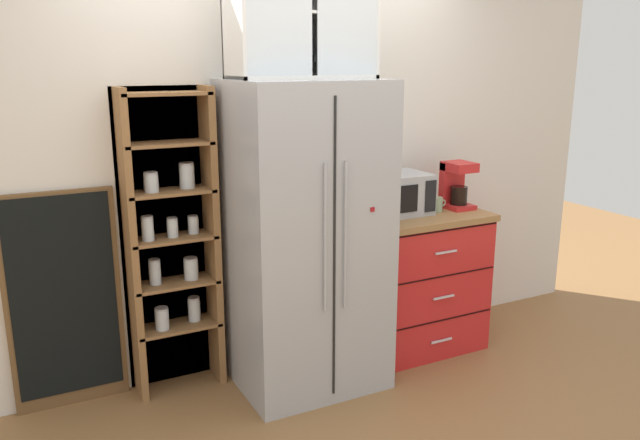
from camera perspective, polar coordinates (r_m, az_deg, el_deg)
name	(u,v)px	position (r m, az deg, el deg)	size (l,w,h in m)	color
ground_plane	(305,376)	(4.00, -1.37, -13.92)	(10.69, 10.69, 0.00)	olive
wall_back_cream	(276,162)	(3.93, -4.03, 5.28)	(4.99, 0.10, 2.55)	silver
refrigerator	(305,237)	(3.65, -1.39, -1.53)	(0.83, 0.74, 1.79)	#ADAFB5
pantry_shelf_column	(170,239)	(3.71, -13.34, -1.67)	(0.54, 0.25, 1.75)	brown
counter_cabinet	(416,280)	(4.27, 8.68, -5.35)	(0.84, 0.60, 0.93)	red
microwave	(394,194)	(4.05, 6.65, 2.35)	(0.44, 0.33, 0.26)	#ADAFB5
coffee_maker	(456,185)	(4.29, 12.16, 3.13)	(0.17, 0.20, 0.31)	red
mug_sage	(437,204)	(4.18, 10.51, 1.40)	(0.11, 0.08, 0.09)	#8CA37F
mug_cream	(419,205)	(4.14, 8.90, 1.31)	(0.12, 0.09, 0.09)	silver
bottle_clear	(414,194)	(4.16, 8.52, 2.32)	(0.06, 0.06, 0.25)	silver
upper_cabinet	(299,14)	(3.56, -1.87, 18.06)	(0.79, 0.32, 0.68)	silver
chalkboard_menu	(64,301)	(3.73, -22.07, -6.75)	(0.60, 0.04, 1.22)	brown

